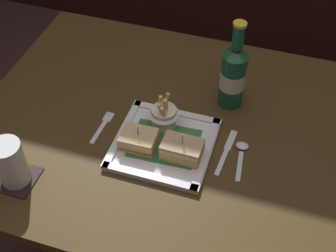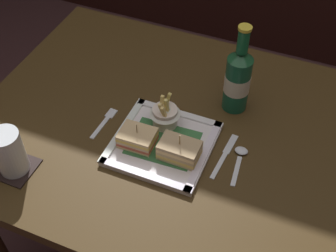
{
  "view_description": "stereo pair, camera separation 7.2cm",
  "coord_description": "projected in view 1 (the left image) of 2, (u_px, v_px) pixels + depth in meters",
  "views": [
    {
      "loc": [
        0.25,
        -0.83,
        1.69
      ],
      "look_at": [
        -0.0,
        -0.04,
        0.8
      ],
      "focal_mm": 48.49,
      "sensor_mm": 36.0,
      "label": 1
    },
    {
      "loc": [
        0.32,
        -0.8,
        1.69
      ],
      "look_at": [
        -0.0,
        -0.04,
        0.8
      ],
      "focal_mm": 48.49,
      "sensor_mm": 36.0,
      "label": 2
    }
  ],
  "objects": [
    {
      "name": "sandwich_half_left",
      "position": [
        139.0,
        140.0,
        1.19
      ],
      "size": [
        0.09,
        0.07,
        0.07
      ],
      "color": "tan",
      "rests_on": "square_plate"
    },
    {
      "name": "dining_table",
      "position": [
        172.0,
        156.0,
        1.36
      ],
      "size": [
        1.12,
        0.86,
        0.76
      ],
      "color": "#3F2C13",
      "rests_on": "ground_plane"
    },
    {
      "name": "square_plate",
      "position": [
        163.0,
        144.0,
        1.21
      ],
      "size": [
        0.26,
        0.26,
        0.02
      ],
      "color": "white",
      "rests_on": "dining_table"
    },
    {
      "name": "water_glass",
      "position": [
        11.0,
        165.0,
        1.1
      ],
      "size": [
        0.08,
        0.08,
        0.13
      ],
      "color": "silver",
      "rests_on": "dining_table"
    },
    {
      "name": "beer_bottle",
      "position": [
        233.0,
        75.0,
        1.26
      ],
      "size": [
        0.07,
        0.07,
        0.27
      ],
      "color": "#165237",
      "rests_on": "dining_table"
    },
    {
      "name": "fries_cup",
      "position": [
        164.0,
        114.0,
        1.23
      ],
      "size": [
        0.08,
        0.08,
        0.1
      ],
      "color": "silver",
      "rests_on": "square_plate"
    },
    {
      "name": "sandwich_half_right",
      "position": [
        182.0,
        149.0,
        1.16
      ],
      "size": [
        0.1,
        0.07,
        0.08
      ],
      "color": "tan",
      "rests_on": "square_plate"
    },
    {
      "name": "spoon",
      "position": [
        242.0,
        151.0,
        1.2
      ],
      "size": [
        0.03,
        0.13,
        0.01
      ],
      "color": "silver",
      "rests_on": "dining_table"
    },
    {
      "name": "drink_coaster",
      "position": [
        17.0,
        179.0,
        1.14
      ],
      "size": [
        0.1,
        0.1,
        0.0
      ],
      "primitive_type": "cube",
      "color": "black",
      "rests_on": "dining_table"
    },
    {
      "name": "fork",
      "position": [
        103.0,
        125.0,
        1.27
      ],
      "size": [
        0.03,
        0.12,
        0.0
      ],
      "color": "silver",
      "rests_on": "dining_table"
    },
    {
      "name": "knife",
      "position": [
        227.0,
        150.0,
        1.21
      ],
      "size": [
        0.03,
        0.17,
        0.0
      ],
      "color": "silver",
      "rests_on": "dining_table"
    }
  ]
}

